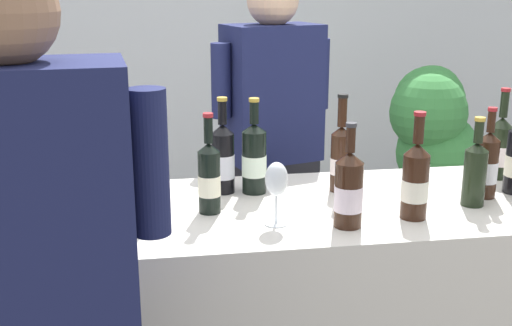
{
  "coord_description": "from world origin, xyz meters",
  "views": [
    {
      "loc": [
        -0.31,
        -1.93,
        1.65
      ],
      "look_at": [
        -0.0,
        0.0,
        1.09
      ],
      "focal_mm": 44.99,
      "sensor_mm": 36.0,
      "label": 1
    }
  ],
  "objects_px": {
    "wine_bottle_11": "(223,158)",
    "potted_shrub": "(431,141)",
    "wine_bottle_6": "(138,186)",
    "wine_bottle_7": "(487,165)",
    "person_server": "(271,177)",
    "wine_bottle_9": "(341,157)",
    "wine_bottle_5": "(209,177)",
    "wine_bottle_3": "(349,190)",
    "wine_glass": "(277,182)",
    "wine_bottle_4": "(254,158)",
    "wine_bottle_8": "(415,180)",
    "wine_bottle_10": "(475,172)",
    "ice_bucket": "(128,164)",
    "wine_bottle_1": "(500,147)"
  },
  "relations": [
    {
      "from": "wine_bottle_6",
      "to": "wine_bottle_8",
      "type": "xyz_separation_m",
      "value": [
        0.84,
        -0.08,
        0.0
      ]
    },
    {
      "from": "wine_bottle_11",
      "to": "potted_shrub",
      "type": "xyz_separation_m",
      "value": [
        1.3,
        1.2,
        -0.28
      ]
    },
    {
      "from": "wine_bottle_8",
      "to": "wine_glass",
      "type": "bearing_deg",
      "value": 178.01
    },
    {
      "from": "person_server",
      "to": "wine_bottle_9",
      "type": "bearing_deg",
      "value": -76.21
    },
    {
      "from": "ice_bucket",
      "to": "potted_shrub",
      "type": "distance_m",
      "value": 2.05
    },
    {
      "from": "wine_bottle_6",
      "to": "wine_bottle_9",
      "type": "xyz_separation_m",
      "value": [
        0.69,
        0.21,
        0.0
      ]
    },
    {
      "from": "wine_bottle_6",
      "to": "wine_bottle_3",
      "type": "bearing_deg",
      "value": -10.6
    },
    {
      "from": "wine_bottle_4",
      "to": "wine_bottle_6",
      "type": "bearing_deg",
      "value": -147.98
    },
    {
      "from": "wine_bottle_3",
      "to": "potted_shrub",
      "type": "xyz_separation_m",
      "value": [
        0.97,
        1.58,
        -0.28
      ]
    },
    {
      "from": "potted_shrub",
      "to": "wine_bottle_3",
      "type": "bearing_deg",
      "value": -121.64
    },
    {
      "from": "wine_bottle_3",
      "to": "person_server",
      "type": "distance_m",
      "value": 0.92
    },
    {
      "from": "wine_bottle_5",
      "to": "wine_bottle_9",
      "type": "height_order",
      "value": "wine_bottle_9"
    },
    {
      "from": "wine_bottle_4",
      "to": "wine_bottle_9",
      "type": "xyz_separation_m",
      "value": [
        0.3,
        -0.03,
        0.0
      ]
    },
    {
      "from": "wine_bottle_4",
      "to": "wine_glass",
      "type": "xyz_separation_m",
      "value": [
        0.02,
        -0.31,
        0.01
      ]
    },
    {
      "from": "wine_bottle_7",
      "to": "wine_bottle_11",
      "type": "xyz_separation_m",
      "value": [
        -0.87,
        0.19,
        0.01
      ]
    },
    {
      "from": "wine_bottle_5",
      "to": "wine_bottle_4",
      "type": "bearing_deg",
      "value": 45.76
    },
    {
      "from": "wine_bottle_8",
      "to": "wine_glass",
      "type": "distance_m",
      "value": 0.43
    },
    {
      "from": "wine_bottle_9",
      "to": "wine_bottle_10",
      "type": "xyz_separation_m",
      "value": [
        0.39,
        -0.21,
        -0.01
      ]
    },
    {
      "from": "wine_bottle_3",
      "to": "wine_bottle_6",
      "type": "bearing_deg",
      "value": 169.4
    },
    {
      "from": "wine_bottle_5",
      "to": "ice_bucket",
      "type": "distance_m",
      "value": 0.31
    },
    {
      "from": "wine_bottle_11",
      "to": "potted_shrub",
      "type": "relative_size",
      "value": 0.28
    },
    {
      "from": "wine_bottle_11",
      "to": "person_server",
      "type": "height_order",
      "value": "person_server"
    },
    {
      "from": "wine_bottle_11",
      "to": "wine_glass",
      "type": "height_order",
      "value": "wine_bottle_11"
    },
    {
      "from": "wine_bottle_3",
      "to": "wine_bottle_11",
      "type": "bearing_deg",
      "value": 131.34
    },
    {
      "from": "wine_bottle_7",
      "to": "potted_shrub",
      "type": "relative_size",
      "value": 0.26
    },
    {
      "from": "wine_bottle_4",
      "to": "wine_bottle_11",
      "type": "relative_size",
      "value": 0.99
    },
    {
      "from": "wine_bottle_5",
      "to": "ice_bucket",
      "type": "relative_size",
      "value": 1.34
    },
    {
      "from": "wine_bottle_3",
      "to": "wine_bottle_10",
      "type": "height_order",
      "value": "wine_bottle_3"
    },
    {
      "from": "wine_bottle_11",
      "to": "person_server",
      "type": "distance_m",
      "value": 0.63
    },
    {
      "from": "wine_bottle_1",
      "to": "wine_bottle_7",
      "type": "distance_m",
      "value": 0.25
    },
    {
      "from": "wine_bottle_7",
      "to": "person_server",
      "type": "bearing_deg",
      "value": 130.64
    },
    {
      "from": "wine_bottle_5",
      "to": "wine_bottle_7",
      "type": "height_order",
      "value": "wine_bottle_5"
    },
    {
      "from": "wine_bottle_6",
      "to": "wine_bottle_7",
      "type": "height_order",
      "value": "wine_bottle_6"
    },
    {
      "from": "wine_bottle_11",
      "to": "wine_glass",
      "type": "bearing_deg",
      "value": -69.14
    },
    {
      "from": "wine_bottle_3",
      "to": "wine_bottle_11",
      "type": "relative_size",
      "value": 0.95
    },
    {
      "from": "person_server",
      "to": "wine_glass",
      "type": "bearing_deg",
      "value": -99.48
    },
    {
      "from": "wine_bottle_9",
      "to": "ice_bucket",
      "type": "distance_m",
      "value": 0.72
    },
    {
      "from": "wine_bottle_5",
      "to": "wine_bottle_6",
      "type": "relative_size",
      "value": 0.95
    },
    {
      "from": "wine_bottle_10",
      "to": "potted_shrub",
      "type": "relative_size",
      "value": 0.25
    },
    {
      "from": "wine_bottle_4",
      "to": "potted_shrub",
      "type": "bearing_deg",
      "value": 45.47
    },
    {
      "from": "wine_bottle_11",
      "to": "person_server",
      "type": "relative_size",
      "value": 0.2
    },
    {
      "from": "wine_bottle_9",
      "to": "ice_bucket",
      "type": "relative_size",
      "value": 1.43
    },
    {
      "from": "potted_shrub",
      "to": "wine_bottle_6",
      "type": "bearing_deg",
      "value": -137.36
    },
    {
      "from": "wine_bottle_5",
      "to": "wine_bottle_11",
      "type": "distance_m",
      "value": 0.2
    },
    {
      "from": "wine_bottle_8",
      "to": "person_server",
      "type": "distance_m",
      "value": 0.93
    },
    {
      "from": "wine_bottle_7",
      "to": "wine_bottle_4",
      "type": "bearing_deg",
      "value": 167.37
    },
    {
      "from": "wine_bottle_4",
      "to": "ice_bucket",
      "type": "relative_size",
      "value": 1.39
    },
    {
      "from": "wine_bottle_8",
      "to": "potted_shrub",
      "type": "relative_size",
      "value": 0.28
    },
    {
      "from": "wine_bottle_4",
      "to": "wine_bottle_8",
      "type": "height_order",
      "value": "wine_bottle_8"
    },
    {
      "from": "wine_bottle_8",
      "to": "wine_bottle_9",
      "type": "height_order",
      "value": "wine_bottle_9"
    }
  ]
}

